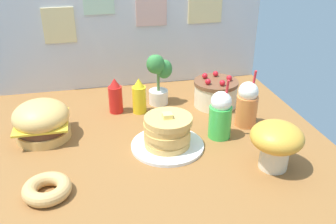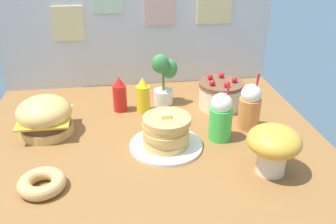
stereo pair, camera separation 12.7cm
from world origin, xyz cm
name	(u,v)px [view 1 (the left image)]	position (x,y,z in cm)	size (l,w,h in cm)	color
ground_plane	(154,148)	(0.00, 0.00, -1.00)	(190.50, 178.65, 2.00)	brown
back_wall	(129,23)	(0.00, 88.73, 45.11)	(190.50, 4.20, 89.40)	silver
burger	(42,121)	(-57.42, 22.74, 10.30)	(30.07, 30.07, 21.69)	#DBA859
pancake_stack	(167,134)	(7.03, -1.77, 7.86)	(38.56, 38.56, 19.85)	white
layer_cake	(215,93)	(48.34, 41.15, 8.77)	(28.31, 28.31, 20.64)	beige
ketchup_bottle	(115,97)	(-15.50, 45.40, 10.50)	(8.62, 8.62, 22.68)	red
mustard_bottle	(139,97)	(-1.15, 41.92, 10.50)	(8.62, 8.62, 22.68)	yellow
cream_soda_cup	(220,115)	(37.48, 2.74, 13.32)	(12.47, 12.47, 34.01)	green
orange_float_cup	(247,104)	(57.07, 12.17, 13.32)	(12.47, 12.47, 34.02)	orange
donut_pink_glaze	(47,189)	(-52.00, -28.58, 3.37)	(21.09, 21.09, 6.35)	tan
potted_plant	(158,77)	(13.03, 52.01, 18.48)	(15.82, 13.97, 34.59)	white
mushroom_stool	(276,141)	(52.93, -30.72, 14.73)	(24.95, 24.95, 23.82)	beige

